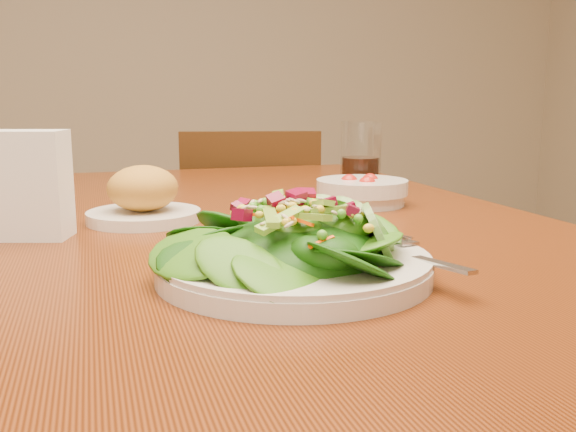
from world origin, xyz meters
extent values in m
cube|color=#652B0E|center=(0.00, 0.00, 0.73)|extent=(0.90, 1.40, 0.04)
cylinder|color=black|center=(-0.39, 0.64, 0.35)|extent=(0.07, 0.07, 0.71)
cylinder|color=black|center=(0.39, 0.64, 0.35)|extent=(0.07, 0.07, 0.71)
cube|color=black|center=(0.24, 0.93, 0.40)|extent=(0.46, 0.46, 0.04)
cylinder|color=black|center=(0.44, 1.05, 0.19)|extent=(0.04, 0.04, 0.38)
cylinder|color=black|center=(0.11, 1.12, 0.19)|extent=(0.04, 0.04, 0.38)
cylinder|color=black|center=(0.36, 0.73, 0.19)|extent=(0.04, 0.04, 0.38)
cylinder|color=black|center=(0.04, 0.80, 0.19)|extent=(0.04, 0.04, 0.38)
cube|color=black|center=(0.20, 0.75, 0.63)|extent=(0.37, 0.11, 0.42)
cylinder|color=silver|center=(-0.01, -0.29, 0.76)|extent=(0.28, 0.28, 0.02)
ellipsoid|color=black|center=(-0.01, -0.29, 0.79)|extent=(0.19, 0.19, 0.04)
cube|color=silver|center=(0.10, -0.32, 0.77)|extent=(0.05, 0.18, 0.01)
cylinder|color=silver|center=(-0.13, 0.05, 0.76)|extent=(0.16, 0.16, 0.02)
ellipsoid|color=#BD8C2E|center=(-0.13, 0.05, 0.80)|extent=(0.10, 0.10, 0.07)
cylinder|color=silver|center=(0.23, 0.09, 0.77)|extent=(0.15, 0.15, 0.04)
sphere|color=red|center=(0.25, 0.10, 0.78)|extent=(0.03, 0.03, 0.03)
sphere|color=red|center=(0.21, 0.10, 0.78)|extent=(0.03, 0.03, 0.03)
sphere|color=red|center=(0.23, 0.07, 0.78)|extent=(0.03, 0.03, 0.03)
cylinder|color=silver|center=(0.28, 0.22, 0.82)|extent=(0.08, 0.08, 0.13)
cylinder|color=black|center=(0.28, 0.22, 0.78)|extent=(0.07, 0.07, 0.07)
cube|color=white|center=(-0.28, -0.02, 0.82)|extent=(0.12, 0.09, 0.14)
cube|color=white|center=(-0.28, -0.02, 0.83)|extent=(0.10, 0.07, 0.12)
camera|label=1|loc=(-0.20, -0.89, 0.93)|focal=40.00mm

